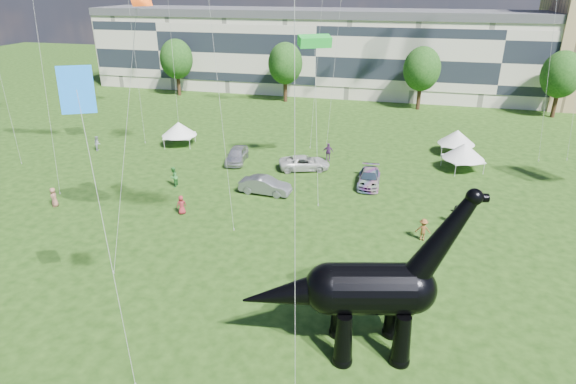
# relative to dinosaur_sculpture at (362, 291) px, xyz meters

# --- Properties ---
(ground) EXTENTS (220.00, 220.00, 0.00)m
(ground) POSITION_rel_dinosaur_sculpture_xyz_m (-5.57, -0.73, -3.48)
(ground) COLOR #16330C
(ground) RESTS_ON ground
(terrace_row) EXTENTS (78.00, 11.00, 12.00)m
(terrace_row) POSITION_rel_dinosaur_sculpture_xyz_m (-13.57, 61.27, 2.52)
(terrace_row) COLOR beige
(terrace_row) RESTS_ON ground
(tree_far_left) EXTENTS (5.20, 5.20, 9.44)m
(tree_far_left) POSITION_rel_dinosaur_sculpture_xyz_m (-35.57, 52.27, 2.82)
(tree_far_left) COLOR #382314
(tree_far_left) RESTS_ON ground
(tree_mid_left) EXTENTS (5.20, 5.20, 9.44)m
(tree_mid_left) POSITION_rel_dinosaur_sculpture_xyz_m (-17.57, 52.27, 2.82)
(tree_mid_left) COLOR #382314
(tree_mid_left) RESTS_ON ground
(tree_mid_right) EXTENTS (5.20, 5.20, 9.44)m
(tree_mid_right) POSITION_rel_dinosaur_sculpture_xyz_m (2.43, 52.27, 2.82)
(tree_mid_right) COLOR #382314
(tree_mid_right) RESTS_ON ground
(tree_far_right) EXTENTS (5.20, 5.20, 9.44)m
(tree_far_right) POSITION_rel_dinosaur_sculpture_xyz_m (20.43, 52.27, 2.82)
(tree_far_right) COLOR #382314
(tree_far_right) RESTS_ON ground
(dinosaur_sculpture) EXTENTS (11.26, 4.45, 9.21)m
(dinosaur_sculpture) POSITION_rel_dinosaur_sculpture_xyz_m (0.00, 0.00, 0.00)
(dinosaur_sculpture) COLOR black
(dinosaur_sculpture) RESTS_ON ground
(car_silver) EXTENTS (2.46, 4.83, 1.58)m
(car_silver) POSITION_rel_dinosaur_sculpture_xyz_m (-15.44, 24.45, -2.69)
(car_silver) COLOR silver
(car_silver) RESTS_ON ground
(car_grey) EXTENTS (4.65, 1.85, 1.51)m
(car_grey) POSITION_rel_dinosaur_sculpture_xyz_m (-10.27, 17.51, -2.72)
(car_grey) COLOR slate
(car_grey) RESTS_ON ground
(car_white) EXTENTS (5.46, 3.80, 1.38)m
(car_white) POSITION_rel_dinosaur_sculpture_xyz_m (-8.23, 24.12, -2.78)
(car_white) COLOR silver
(car_white) RESTS_ON ground
(car_dark) EXTENTS (2.14, 4.85, 1.38)m
(car_dark) POSITION_rel_dinosaur_sculpture_xyz_m (-1.62, 21.68, -2.78)
(car_dark) COLOR #595960
(car_dark) RESTS_ON ground
(gazebo_near) EXTENTS (5.26, 5.26, 2.79)m
(gazebo_near) POSITION_rel_dinosaur_sculpture_xyz_m (6.90, 27.90, -1.52)
(gazebo_near) COLOR silver
(gazebo_near) RESTS_ON ground
(gazebo_far) EXTENTS (4.00, 4.00, 2.69)m
(gazebo_far) POSITION_rel_dinosaur_sculpture_xyz_m (6.52, 32.79, -1.59)
(gazebo_far) COLOR silver
(gazebo_far) RESTS_ON ground
(gazebo_left) EXTENTS (4.63, 4.63, 2.70)m
(gazebo_left) POSITION_rel_dinosaur_sculpture_xyz_m (-23.67, 28.18, -1.58)
(gazebo_left) COLOR white
(gazebo_left) RESTS_ON ground
(visitors) EXTENTS (51.46, 39.57, 1.89)m
(visitors) POSITION_rel_dinosaur_sculpture_xyz_m (-7.73, 13.93, -2.62)
(visitors) COLOR #572C63
(visitors) RESTS_ON ground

